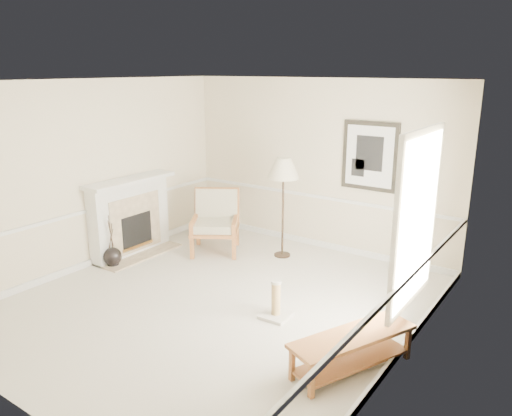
{
  "coord_description": "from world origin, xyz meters",
  "views": [
    {
      "loc": [
        3.96,
        -4.73,
        3.06
      ],
      "look_at": [
        0.16,
        0.7,
        1.18
      ],
      "focal_mm": 35.0,
      "sensor_mm": 36.0,
      "label": 1
    }
  ],
  "objects_px": {
    "armchair": "(216,218)",
    "bench": "(352,346)",
    "scratching_post": "(276,306)",
    "floor_lamp": "(283,171)",
    "floor_vase": "(113,257)"
  },
  "relations": [
    {
      "from": "armchair",
      "to": "bench",
      "type": "distance_m",
      "value": 3.98
    },
    {
      "from": "floor_lamp",
      "to": "bench",
      "type": "xyz_separation_m",
      "value": [
        2.34,
        -2.36,
        -1.18
      ]
    },
    {
      "from": "armchair",
      "to": "bench",
      "type": "xyz_separation_m",
      "value": [
        3.45,
        -1.97,
        -0.29
      ]
    },
    {
      "from": "floor_vase",
      "to": "scratching_post",
      "type": "distance_m",
      "value": 3.04
    },
    {
      "from": "scratching_post",
      "to": "floor_lamp",
      "type": "bearing_deg",
      "value": 119.94
    },
    {
      "from": "bench",
      "to": "scratching_post",
      "type": "distance_m",
      "value": 1.36
    },
    {
      "from": "floor_lamp",
      "to": "floor_vase",
      "type": "bearing_deg",
      "value": -135.27
    },
    {
      "from": "armchair",
      "to": "scratching_post",
      "type": "relative_size",
      "value": 2.26
    },
    {
      "from": "floor_vase",
      "to": "floor_lamp",
      "type": "distance_m",
      "value": 3.05
    },
    {
      "from": "armchair",
      "to": "scratching_post",
      "type": "xyz_separation_m",
      "value": [
        2.18,
        -1.47,
        -0.41
      ]
    },
    {
      "from": "floor_vase",
      "to": "scratching_post",
      "type": "xyz_separation_m",
      "value": [
        3.04,
        0.08,
        -0.0
      ]
    },
    {
      "from": "armchair",
      "to": "floor_lamp",
      "type": "bearing_deg",
      "value": -13.45
    },
    {
      "from": "bench",
      "to": "scratching_post",
      "type": "xyz_separation_m",
      "value": [
        -1.26,
        0.49,
        -0.11
      ]
    },
    {
      "from": "floor_vase",
      "to": "floor_lamp",
      "type": "bearing_deg",
      "value": 44.73
    },
    {
      "from": "floor_lamp",
      "to": "armchair",
      "type": "bearing_deg",
      "value": -160.51
    }
  ]
}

